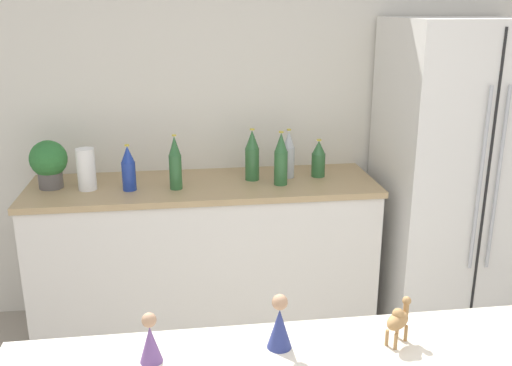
{
  "coord_description": "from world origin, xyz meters",
  "views": [
    {
      "loc": [
        -0.45,
        -0.77,
        1.91
      ],
      "look_at": [
        -0.15,
        1.46,
        1.2
      ],
      "focal_mm": 40.0,
      "sensor_mm": 36.0,
      "label": 1
    }
  ],
  "objects_px": {
    "back_bottle_0": "(289,154)",
    "back_bottle_1": "(318,159)",
    "potted_plant": "(49,162)",
    "paper_towel_roll": "(86,169)",
    "back_bottle_5": "(281,159)",
    "back_bottle_3": "(175,163)",
    "back_bottle_4": "(252,156)",
    "wise_man_figurine_blue": "(150,341)",
    "refrigerator": "(454,177)",
    "camel_figurine": "(399,319)",
    "wise_man_figurine_crimson": "(279,325)",
    "back_bottle_2": "(128,169)"
  },
  "relations": [
    {
      "from": "refrigerator",
      "to": "back_bottle_2",
      "type": "distance_m",
      "value": 1.91
    },
    {
      "from": "camel_figurine",
      "to": "wise_man_figurine_crimson",
      "type": "distance_m",
      "value": 0.35
    },
    {
      "from": "back_bottle_0",
      "to": "back_bottle_1",
      "type": "bearing_deg",
      "value": -1.97
    },
    {
      "from": "back_bottle_3",
      "to": "wise_man_figurine_blue",
      "type": "xyz_separation_m",
      "value": [
        -0.07,
        -1.69,
        -0.04
      ]
    },
    {
      "from": "back_bottle_5",
      "to": "wise_man_figurine_crimson",
      "type": "distance_m",
      "value": 1.7
    },
    {
      "from": "camel_figurine",
      "to": "back_bottle_5",
      "type": "bearing_deg",
      "value": 91.45
    },
    {
      "from": "paper_towel_roll",
      "to": "back_bottle_3",
      "type": "distance_m",
      "value": 0.49
    },
    {
      "from": "back_bottle_0",
      "to": "wise_man_figurine_crimson",
      "type": "height_order",
      "value": "back_bottle_0"
    },
    {
      "from": "back_bottle_4",
      "to": "paper_towel_roll",
      "type": "bearing_deg",
      "value": -176.22
    },
    {
      "from": "potted_plant",
      "to": "back_bottle_1",
      "type": "xyz_separation_m",
      "value": [
        1.55,
        0.02,
        -0.04
      ]
    },
    {
      "from": "back_bottle_5",
      "to": "camel_figurine",
      "type": "distance_m",
      "value": 1.7
    },
    {
      "from": "back_bottle_0",
      "to": "back_bottle_5",
      "type": "distance_m",
      "value": 0.15
    },
    {
      "from": "back_bottle_2",
      "to": "camel_figurine",
      "type": "distance_m",
      "value": 1.93
    },
    {
      "from": "back_bottle_0",
      "to": "wise_man_figurine_blue",
      "type": "distance_m",
      "value": 1.97
    },
    {
      "from": "back_bottle_0",
      "to": "camel_figurine",
      "type": "distance_m",
      "value": 1.83
    },
    {
      "from": "back_bottle_0",
      "to": "wise_man_figurine_blue",
      "type": "bearing_deg",
      "value": -111.91
    },
    {
      "from": "back_bottle_2",
      "to": "wise_man_figurine_blue",
      "type": "relative_size",
      "value": 1.75
    },
    {
      "from": "paper_towel_roll",
      "to": "back_bottle_0",
      "type": "height_order",
      "value": "back_bottle_0"
    },
    {
      "from": "back_bottle_5",
      "to": "back_bottle_4",
      "type": "bearing_deg",
      "value": 142.51
    },
    {
      "from": "potted_plant",
      "to": "wise_man_figurine_blue",
      "type": "relative_size",
      "value": 1.82
    },
    {
      "from": "back_bottle_1",
      "to": "camel_figurine",
      "type": "xyz_separation_m",
      "value": [
        -0.21,
        -1.83,
        0.01
      ]
    },
    {
      "from": "paper_towel_roll",
      "to": "camel_figurine",
      "type": "distance_m",
      "value": 2.08
    },
    {
      "from": "back_bottle_3",
      "to": "back_bottle_4",
      "type": "height_order",
      "value": "back_bottle_3"
    },
    {
      "from": "refrigerator",
      "to": "wise_man_figurine_crimson",
      "type": "bearing_deg",
      "value": -129.03
    },
    {
      "from": "back_bottle_1",
      "to": "wise_man_figurine_blue",
      "type": "distance_m",
      "value": 2.04
    },
    {
      "from": "paper_towel_roll",
      "to": "wise_man_figurine_crimson",
      "type": "relative_size",
      "value": 1.4
    },
    {
      "from": "wise_man_figurine_blue",
      "to": "back_bottle_5",
      "type": "bearing_deg",
      "value": 68.56
    },
    {
      "from": "potted_plant",
      "to": "back_bottle_0",
      "type": "distance_m",
      "value": 1.37
    },
    {
      "from": "back_bottle_4",
      "to": "back_bottle_5",
      "type": "relative_size",
      "value": 0.98
    },
    {
      "from": "paper_towel_roll",
      "to": "wise_man_figurine_blue",
      "type": "xyz_separation_m",
      "value": [
        0.42,
        -1.75,
        -0.01
      ]
    },
    {
      "from": "back_bottle_0",
      "to": "wise_man_figurine_crimson",
      "type": "bearing_deg",
      "value": -101.64
    },
    {
      "from": "refrigerator",
      "to": "back_bottle_4",
      "type": "relative_size",
      "value": 5.97
    },
    {
      "from": "back_bottle_2",
      "to": "potted_plant",
      "type": "bearing_deg",
      "value": 166.89
    },
    {
      "from": "back_bottle_2",
      "to": "back_bottle_3",
      "type": "relative_size",
      "value": 0.84
    },
    {
      "from": "back_bottle_4",
      "to": "potted_plant",
      "type": "bearing_deg",
      "value": -179.92
    },
    {
      "from": "refrigerator",
      "to": "back_bottle_5",
      "type": "height_order",
      "value": "refrigerator"
    },
    {
      "from": "camel_figurine",
      "to": "back_bottle_3",
      "type": "bearing_deg",
      "value": 110.63
    },
    {
      "from": "back_bottle_4",
      "to": "camel_figurine",
      "type": "relative_size",
      "value": 2.31
    },
    {
      "from": "back_bottle_4",
      "to": "back_bottle_5",
      "type": "xyz_separation_m",
      "value": [
        0.15,
        -0.12,
        0.0
      ]
    },
    {
      "from": "refrigerator",
      "to": "back_bottle_4",
      "type": "bearing_deg",
      "value": 174.71
    },
    {
      "from": "back_bottle_2",
      "to": "back_bottle_4",
      "type": "xyz_separation_m",
      "value": [
        0.7,
        0.1,
        0.02
      ]
    },
    {
      "from": "refrigerator",
      "to": "back_bottle_3",
      "type": "height_order",
      "value": "refrigerator"
    },
    {
      "from": "back_bottle_0",
      "to": "back_bottle_3",
      "type": "xyz_separation_m",
      "value": [
        -0.67,
        -0.14,
        0.01
      ]
    },
    {
      "from": "paper_towel_roll",
      "to": "wise_man_figurine_crimson",
      "type": "bearing_deg",
      "value": -65.57
    },
    {
      "from": "back_bottle_2",
      "to": "wise_man_figurine_crimson",
      "type": "xyz_separation_m",
      "value": [
        0.55,
        -1.68,
        -0.01
      ]
    },
    {
      "from": "back_bottle_0",
      "to": "back_bottle_4",
      "type": "xyz_separation_m",
      "value": [
        -0.22,
        -0.02,
        0.01
      ]
    },
    {
      "from": "paper_towel_roll",
      "to": "back_bottle_5",
      "type": "distance_m",
      "value": 1.09
    },
    {
      "from": "potted_plant",
      "to": "back_bottle_0",
      "type": "bearing_deg",
      "value": 0.95
    },
    {
      "from": "potted_plant",
      "to": "wise_man_figurine_crimson",
      "type": "bearing_deg",
      "value": -60.92
    },
    {
      "from": "wise_man_figurine_blue",
      "to": "wise_man_figurine_crimson",
      "type": "bearing_deg",
      "value": 3.24
    }
  ]
}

